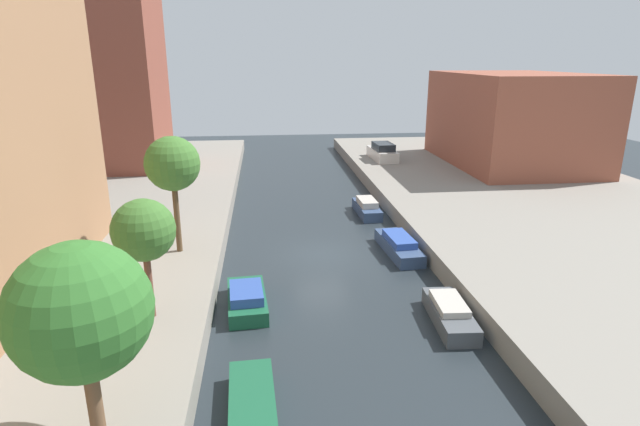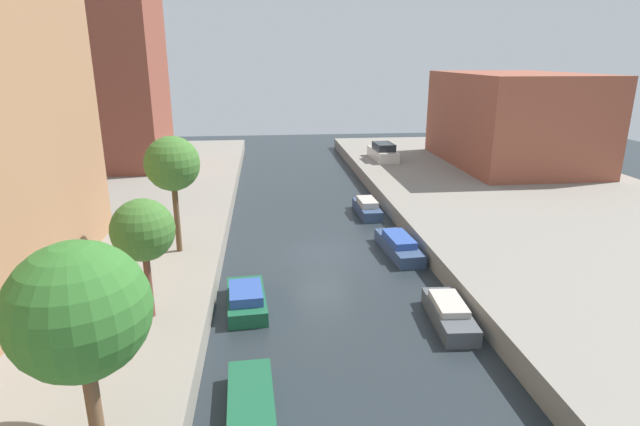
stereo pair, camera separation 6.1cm
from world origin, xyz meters
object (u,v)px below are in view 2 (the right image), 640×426
(street_tree_2, at_px, (172,164))
(moored_boat_right_3, at_px, (367,208))
(moored_boat_left_2, at_px, (246,299))
(moored_boat_right_1, at_px, (449,314))
(street_tree_0, at_px, (79,311))
(moored_boat_left_1, at_px, (251,416))
(street_tree_1, at_px, (143,231))
(low_block_right, at_px, (512,119))
(parked_car, at_px, (383,152))
(moored_boat_right_2, at_px, (399,246))

(street_tree_2, xyz_separation_m, moored_boat_right_3, (10.59, 7.86, -4.72))
(moored_boat_left_2, relative_size, moored_boat_right_1, 0.98)
(street_tree_0, relative_size, moored_boat_right_3, 1.34)
(moored_boat_left_1, distance_m, moored_boat_left_2, 6.97)
(street_tree_1, relative_size, moored_boat_left_2, 1.17)
(street_tree_2, bearing_deg, moored_boat_right_3, 36.59)
(low_block_right, relative_size, street_tree_2, 2.75)
(low_block_right, height_order, street_tree_2, low_block_right)
(street_tree_1, distance_m, moored_boat_right_1, 11.62)
(street_tree_2, relative_size, moored_boat_left_2, 1.49)
(parked_car, bearing_deg, street_tree_1, -118.20)
(street_tree_2, relative_size, moored_boat_right_3, 1.45)
(street_tree_0, xyz_separation_m, street_tree_2, (0.00, 12.48, 0.72))
(low_block_right, xyz_separation_m, moored_boat_left_1, (-21.35, -29.23, -4.45))
(low_block_right, bearing_deg, street_tree_2, -144.08)
(street_tree_0, height_order, moored_boat_right_1, street_tree_0)
(moored_boat_right_1, bearing_deg, street_tree_2, 150.33)
(moored_boat_left_2, relative_size, moored_boat_right_3, 0.97)
(moored_boat_left_1, xyz_separation_m, moored_boat_left_2, (-0.35, 6.97, 0.10))
(street_tree_0, distance_m, moored_boat_right_3, 23.28)
(low_block_right, height_order, parked_car, low_block_right)
(street_tree_2, distance_m, moored_boat_right_1, 13.50)
(street_tree_1, relative_size, moored_boat_right_2, 0.94)
(street_tree_1, bearing_deg, moored_boat_right_1, 0.39)
(street_tree_1, height_order, moored_boat_left_1, street_tree_1)
(street_tree_1, xyz_separation_m, moored_boat_right_1, (10.98, 0.07, -3.79))
(street_tree_2, height_order, moored_boat_right_2, street_tree_2)
(low_block_right, bearing_deg, moored_boat_right_3, -144.59)
(street_tree_2, bearing_deg, moored_boat_right_1, -29.67)
(moored_boat_left_2, xyz_separation_m, moored_boat_right_2, (7.67, 5.24, 0.00))
(parked_car, xyz_separation_m, moored_boat_left_2, (-11.35, -25.06, -1.22))
(moored_boat_right_1, bearing_deg, moored_boat_right_2, 90.63)
(moored_boat_left_2, distance_m, moored_boat_right_1, 8.02)
(parked_car, relative_size, moored_boat_right_3, 1.26)
(street_tree_0, distance_m, moored_boat_right_1, 13.26)
(street_tree_2, bearing_deg, moored_boat_left_1, -72.28)
(street_tree_0, height_order, moored_boat_left_1, street_tree_0)
(parked_car, xyz_separation_m, moored_boat_left_1, (-11.00, -32.03, -1.32))
(moored_boat_right_3, bearing_deg, parked_car, 72.95)
(moored_boat_left_1, relative_size, moored_boat_right_2, 1.01)
(low_block_right, height_order, moored_boat_left_2, low_block_right)
(low_block_right, relative_size, moored_boat_right_3, 3.97)
(low_block_right, xyz_separation_m, moored_boat_right_3, (-14.33, -10.19, -4.32))
(moored_boat_left_1, xyz_separation_m, moored_boat_right_3, (7.02, 19.04, 0.13))
(street_tree_0, height_order, moored_boat_left_2, street_tree_0)
(moored_boat_right_1, bearing_deg, parked_car, 82.45)
(street_tree_1, height_order, parked_car, street_tree_1)
(parked_car, bearing_deg, moored_boat_right_2, -100.50)
(moored_boat_right_2, distance_m, moored_boat_right_3, 6.84)
(street_tree_2, height_order, moored_boat_left_2, street_tree_2)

